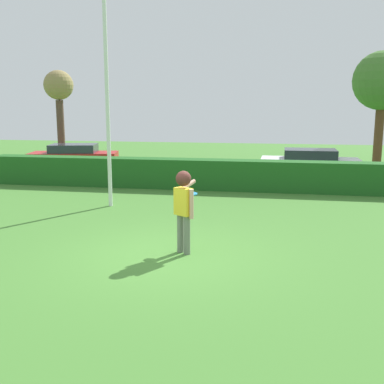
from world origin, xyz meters
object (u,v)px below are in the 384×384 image
Objects in this scene: willow_tree at (382,82)px; parked_car_red at (74,156)px; parked_car_white at (310,162)px; bare_elm_tree at (59,91)px; lamppost at (107,82)px; frisbee at (192,194)px; person at (184,202)px.

parked_car_red is at bearing -171.78° from willow_tree.
parked_car_white is 0.85× the size of bare_elm_tree.
lamppost is 1.65× the size of parked_car_white.
lamppost is at bearing 131.40° from frisbee.
lamppost reaches higher than willow_tree.
parked_car_white is 13.46m from bare_elm_tree.
person is 5.95m from lamppost.
parked_car_red is at bearing 123.47° from person.
person is 6.93× the size of frisbee.
frisbee is 0.04× the size of lamppost.
willow_tree is at bearing 0.81° from bare_elm_tree.
willow_tree reaches higher than person.
parked_car_white is 0.75× the size of willow_tree.
person is at bearing -97.60° from frisbee.
bare_elm_tree is (-12.83, 2.57, 3.18)m from parked_car_white.
person is at bearing -106.45° from parked_car_white.
bare_elm_tree is (-9.48, 13.90, 2.75)m from person.
lamppost is at bearing 127.10° from person.
frisbee is 16.65m from bare_elm_tree.
parked_car_red reaches higher than frisbee.
bare_elm_tree is (-1.54, 1.89, 3.18)m from parked_car_red.
parked_car_white is at bearing 73.55° from person.
bare_elm_tree reaches higher than person.
lamppost reaches higher than parked_car_red.
parked_car_red and parked_car_white have the same top height.
frisbee is 11.30m from parked_car_white.
frisbee is at bearing -54.47° from bare_elm_tree.
willow_tree is (6.68, 14.13, 3.08)m from person.
willow_tree reaches higher than parked_car_red.
parked_car_red is at bearing -50.79° from bare_elm_tree.
bare_elm_tree is 16.17m from willow_tree.
frisbee is 0.06× the size of parked_car_red.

